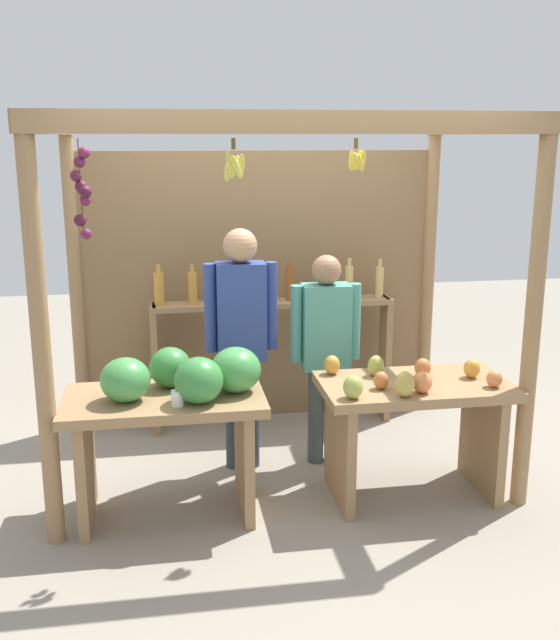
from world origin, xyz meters
name	(u,v)px	position (x,y,z in m)	size (l,w,h in m)	color
ground_plane	(276,459)	(0.00, 0.00, 0.00)	(12.00, 12.00, 0.00)	gray
market_stall	(266,259)	(-0.01, 0.40, 1.36)	(2.90, 1.84, 2.35)	#99754C
fruit_counter_left	(175,405)	(-0.70, -0.66, 0.69)	(1.22, 0.66, 1.02)	#99754C
fruit_counter_right	(412,411)	(0.75, -0.66, 0.56)	(1.17, 0.64, 0.90)	#99754C
bottle_shelf_unit	(271,326)	(0.06, 0.65, 0.80)	(1.86, 0.22, 1.32)	#99754C
vendor_man	(241,327)	(-0.24, -0.07, 0.99)	(0.48, 0.22, 1.65)	#303C48
vendor_woman	(325,342)	(0.33, -0.08, 0.86)	(0.48, 0.20, 1.46)	#3B4446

